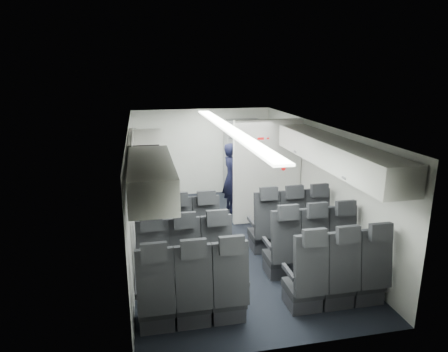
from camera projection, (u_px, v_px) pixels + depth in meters
name	position (u px, v px, depth m)	size (l,w,h in m)	color
cabin_shell	(229.00, 183.00, 7.15)	(3.41, 6.01, 2.16)	black
seat_row_front	(235.00, 232.00, 6.83)	(3.33, 0.56, 1.24)	black
seat_row_mid	(249.00, 255.00, 5.98)	(3.33, 0.56, 1.24)	black
seat_row_rear	(268.00, 287.00, 5.13)	(3.33, 0.56, 1.24)	black
overhead_bin_left_rear	(151.00, 177.00, 4.79)	(0.53, 1.80, 0.40)	silver
overhead_bin_left_front_open	(145.00, 156.00, 6.46)	(0.64, 1.70, 0.72)	#9E9E93
overhead_bin_right_rear	(363.00, 166.00, 5.34)	(0.53, 1.80, 0.40)	silver
overhead_bin_right_front	(310.00, 142.00, 6.99)	(0.53, 1.70, 0.40)	silver
bulkhead_partition	(267.00, 172.00, 8.11)	(1.40, 0.15, 2.13)	silver
galley_unit	(242.00, 158.00, 9.95)	(0.85, 0.52, 1.90)	#939399
boarding_door	(136.00, 175.00, 8.33)	(0.12, 1.27, 1.86)	silver
flight_attendant	(231.00, 178.00, 8.82)	(0.56, 0.37, 1.55)	black
carry_on_bag	(146.00, 155.00, 6.26)	(0.43, 0.30, 0.26)	black
papers	(240.00, 165.00, 8.73)	(0.20, 0.02, 0.14)	white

